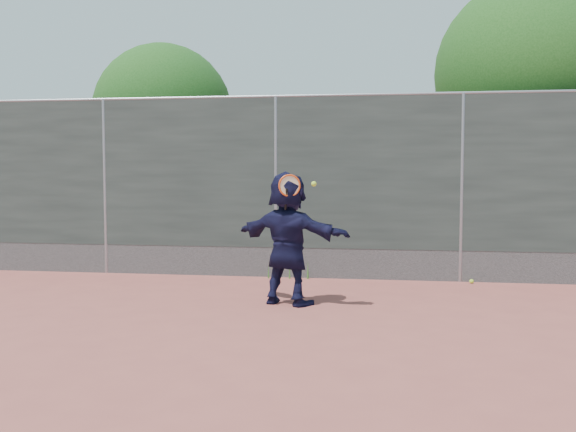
# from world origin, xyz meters

# --- Properties ---
(ground) EXTENTS (80.00, 80.00, 0.00)m
(ground) POSITION_xyz_m (0.00, 0.00, 0.00)
(ground) COLOR #9E4C42
(ground) RESTS_ON ground
(player) EXTENTS (1.72, 1.06, 1.77)m
(player) POSITION_xyz_m (0.53, 1.36, 0.88)
(player) COLOR black
(player) RESTS_ON ground
(ball_ground) EXTENTS (0.07, 0.07, 0.07)m
(ball_ground) POSITION_xyz_m (3.16, 3.35, 0.03)
(ball_ground) COLOR #B3E232
(ball_ground) RESTS_ON ground
(fence) EXTENTS (20.00, 0.06, 3.03)m
(fence) POSITION_xyz_m (-0.00, 3.50, 1.58)
(fence) COLOR #38423D
(fence) RESTS_ON ground
(swing_action) EXTENTS (0.50, 0.21, 0.51)m
(swing_action) POSITION_xyz_m (0.61, 1.15, 1.57)
(swing_action) COLOR #DB4A14
(swing_action) RESTS_ON ground
(tree_right) EXTENTS (3.78, 3.60, 5.39)m
(tree_right) POSITION_xyz_m (4.68, 5.75, 3.49)
(tree_right) COLOR #382314
(tree_right) RESTS_ON ground
(tree_left) EXTENTS (3.15, 3.00, 4.53)m
(tree_left) POSITION_xyz_m (-2.85, 6.55, 2.94)
(tree_left) COLOR #382314
(tree_left) RESTS_ON ground
(weed_clump) EXTENTS (0.68, 0.07, 0.30)m
(weed_clump) POSITION_xyz_m (0.29, 3.38, 0.13)
(weed_clump) COLOR #387226
(weed_clump) RESTS_ON ground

